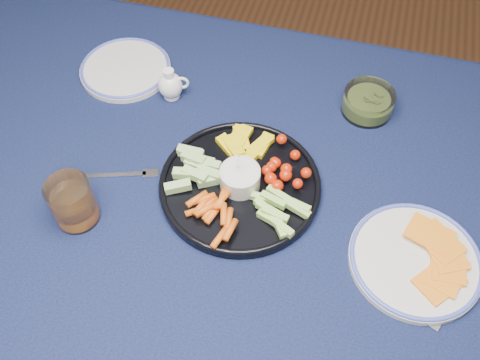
% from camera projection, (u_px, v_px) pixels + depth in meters
% --- Properties ---
extents(dining_table, '(1.67, 1.07, 0.75)m').
position_uv_depth(dining_table, '(221.00, 219.00, 1.12)').
color(dining_table, '#452917').
rests_on(dining_table, ground).
extents(crudite_platter, '(0.32, 0.32, 0.10)m').
position_uv_depth(crudite_platter, '(239.00, 183.00, 1.05)').
color(crudite_platter, black).
rests_on(crudite_platter, dining_table).
extents(creamer_pitcher, '(0.07, 0.05, 0.08)m').
position_uv_depth(creamer_pitcher, '(171.00, 85.00, 1.19)').
color(creamer_pitcher, white).
rests_on(creamer_pitcher, dining_table).
extents(pickle_bowl, '(0.11, 0.11, 0.05)m').
position_uv_depth(pickle_bowl, '(368.00, 103.00, 1.17)').
color(pickle_bowl, white).
rests_on(pickle_bowl, dining_table).
extents(cheese_plate, '(0.24, 0.24, 0.03)m').
position_uv_depth(cheese_plate, '(416.00, 259.00, 0.96)').
color(cheese_plate, silver).
rests_on(cheese_plate, dining_table).
extents(juice_tumbler, '(0.08, 0.08, 0.10)m').
position_uv_depth(juice_tumbler, '(73.00, 204.00, 0.99)').
color(juice_tumbler, white).
rests_on(juice_tumbler, dining_table).
extents(fork_left, '(0.15, 0.06, 0.00)m').
position_uv_depth(fork_left, '(127.00, 175.00, 1.08)').
color(fork_left, silver).
rests_on(fork_left, dining_table).
extents(fork_right, '(0.17, 0.08, 0.00)m').
position_uv_depth(fork_right, '(402.00, 303.00, 0.92)').
color(fork_right, silver).
rests_on(fork_right, dining_table).
extents(side_plate_extra, '(0.21, 0.21, 0.02)m').
position_uv_depth(side_plate_extra, '(125.00, 69.00, 1.25)').
color(side_plate_extra, silver).
rests_on(side_plate_extra, dining_table).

